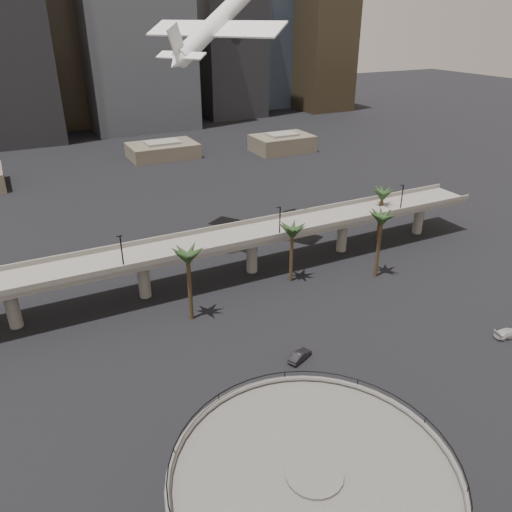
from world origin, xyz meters
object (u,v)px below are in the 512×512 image
overpass (199,249)px  car_a (291,395)px  car_b (300,356)px  airborne_jet (215,25)px  car_c (509,333)px

overpass → car_a: bearing=-91.4°
car_a → car_b: 8.85m
overpass → airborne_jet: airborne_jet is taller
overpass → airborne_jet: 42.39m
car_a → airborne_jet: bearing=-32.3°
overpass → car_c: bearing=-46.0°
car_a → car_b: (5.54, 6.90, -0.02)m
car_c → car_a: bearing=94.4°
airborne_jet → car_b: 63.23m
overpass → car_c: overpass is taller
car_b → car_c: size_ratio=0.90×
car_b → car_c: 34.75m
car_b → car_c: (33.24, -10.12, -0.02)m
airborne_jet → overpass: bearing=-161.2°
airborne_jet → car_c: (26.83, -54.48, -44.61)m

